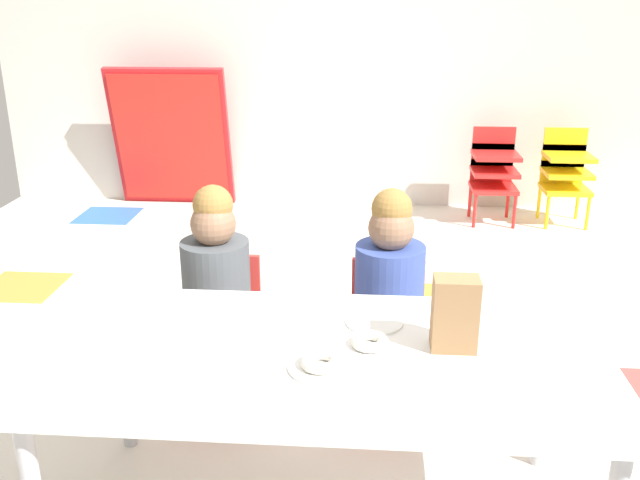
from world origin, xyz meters
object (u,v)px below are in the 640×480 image
seated_child_near_camera (217,279)px  paper_plate_center_table (374,322)px  seated_child_middle_seat (389,284)px  donut_powdered_loose (370,342)px  craft_table (323,366)px  paper_bag_brown (455,314)px  paper_plate_near_edge (321,368)px  kid_chair_red_stack (494,168)px  donut_powdered_on_plate (321,362)px  kid_chair_yellow_stack (566,170)px  folded_activity_table (171,138)px

seated_child_near_camera → paper_plate_center_table: 0.75m
seated_child_middle_seat → donut_powdered_loose: 0.60m
craft_table → seated_child_near_camera: (-0.45, 0.63, -0.00)m
paper_bag_brown → donut_powdered_loose: bearing=-178.0°
paper_bag_brown → paper_plate_near_edge: size_ratio=1.22×
craft_table → donut_powdered_loose: donut_powdered_loose is taller
seated_child_middle_seat → kid_chair_red_stack: bearing=72.2°
paper_plate_near_edge → donut_powdered_loose: (0.13, 0.14, 0.01)m
paper_plate_center_table → donut_powdered_loose: bearing=-94.9°
seated_child_middle_seat → donut_powdered_on_plate: bearing=-105.6°
craft_table → kid_chair_yellow_stack: size_ratio=2.42×
paper_plate_center_table → donut_powdered_on_plate: (-0.15, -0.29, 0.02)m
craft_table → seated_child_near_camera: bearing=125.7°
kid_chair_yellow_stack → donut_powdered_loose: size_ratio=6.11×
paper_bag_brown → donut_powdered_loose: 0.26m
donut_powdered_on_plate → kid_chair_yellow_stack: bearing=65.0°
kid_chair_yellow_stack → paper_bag_brown: paper_bag_brown is taller
paper_plate_near_edge → kid_chair_red_stack: bearing=72.7°
folded_activity_table → paper_plate_center_table: bearing=-64.0°
donut_powdered_on_plate → seated_child_near_camera: bearing=121.6°
kid_chair_red_stack → kid_chair_yellow_stack: size_ratio=1.00×
kid_chair_yellow_stack → paper_plate_near_edge: size_ratio=3.78×
paper_plate_center_table → seated_child_middle_seat: bearing=82.5°
seated_child_near_camera → kid_chair_red_stack: 2.94m
paper_plate_center_table → donut_powdered_on_plate: 0.33m
folded_activity_table → paper_plate_center_table: folded_activity_table is taller
paper_bag_brown → donut_powdered_on_plate: 0.41m
kid_chair_yellow_stack → paper_plate_near_edge: bearing=-115.0°
seated_child_middle_seat → folded_activity_table: folded_activity_table is taller
craft_table → kid_chair_red_stack: 3.33m
seated_child_near_camera → paper_bag_brown: (0.83, -0.59, 0.17)m
craft_table → donut_powdered_on_plate: size_ratio=14.62×
craft_table → paper_bag_brown: (0.38, 0.04, 0.16)m
paper_plate_near_edge → craft_table: bearing=90.0°
paper_bag_brown → paper_plate_near_edge: 0.42m
kid_chair_red_stack → folded_activity_table: (-2.42, 0.21, 0.14)m
kid_chair_yellow_stack → seated_child_middle_seat: bearing=-117.5°
kid_chair_red_stack → folded_activity_table: size_ratio=0.63×
seated_child_middle_seat → paper_plate_center_table: 0.45m
seated_child_near_camera → folded_activity_table: bearing=109.1°
kid_chair_red_stack → donut_powdered_on_plate: kid_chair_red_stack is taller
seated_child_near_camera → paper_plate_center_table: size_ratio=5.10×
kid_chair_red_stack → paper_plate_near_edge: bearing=-107.3°
kid_chair_yellow_stack → donut_powdered_on_plate: 3.62m
kid_chair_yellow_stack → donut_powdered_loose: bearing=-114.0°
donut_powdered_on_plate → donut_powdered_loose: 0.19m
paper_bag_brown → folded_activity_table: bearing=118.1°
paper_bag_brown → craft_table: bearing=-173.3°
paper_plate_center_table → kid_chair_yellow_stack: bearing=65.1°
craft_table → paper_plate_center_table: (0.15, 0.19, 0.05)m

